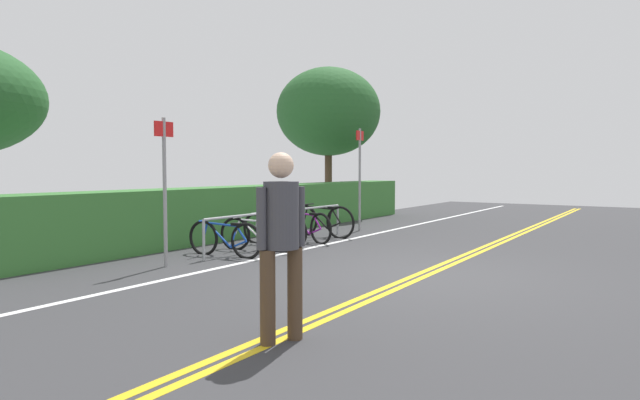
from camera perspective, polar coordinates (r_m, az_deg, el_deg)
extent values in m
cube|color=#353538|center=(8.13, 11.04, -8.04)|extent=(35.32, 11.72, 0.05)
cube|color=gold|center=(8.10, 11.57, -7.90)|extent=(31.79, 0.10, 0.00)
cube|color=gold|center=(8.16, 10.52, -7.80)|extent=(31.79, 0.10, 0.00)
cube|color=white|center=(9.60, -5.38, -6.08)|extent=(31.79, 0.12, 0.00)
cylinder|color=#9EA0A5|center=(9.35, -12.38, -4.23)|extent=(0.05, 0.05, 0.70)
cylinder|color=#9EA0A5|center=(10.41, -6.58, -3.41)|extent=(0.05, 0.05, 0.70)
cylinder|color=#9EA0A5|center=(11.57, -1.90, -2.71)|extent=(0.05, 0.05, 0.70)
cylinder|color=#9EA0A5|center=(12.79, 1.90, -2.14)|extent=(0.05, 0.05, 0.70)
cylinder|color=#9EA0A5|center=(10.95, -4.13, -1.21)|extent=(4.40, 0.04, 0.04)
torus|color=black|center=(10.03, -12.41, -4.00)|extent=(0.13, 0.66, 0.66)
torus|color=black|center=(9.45, -7.92, -4.40)|extent=(0.13, 0.66, 0.66)
cylinder|color=#1947B7|center=(9.80, -10.79, -3.71)|extent=(0.09, 0.55, 0.45)
cylinder|color=#1947B7|center=(9.74, -10.52, -2.59)|extent=(0.11, 0.66, 0.07)
cylinder|color=#1947B7|center=(9.60, -9.26, -3.93)|extent=(0.05, 0.16, 0.40)
cylinder|color=#1947B7|center=(9.56, -8.74, -4.74)|extent=(0.07, 0.35, 0.17)
cylinder|color=#1947B7|center=(9.50, -8.44, -3.59)|extent=(0.06, 0.24, 0.28)
cylinder|color=#1947B7|center=(9.99, -12.21, -3.20)|extent=(0.05, 0.13, 0.30)
cube|color=black|center=(9.54, -8.97, -2.60)|extent=(0.10, 0.21, 0.05)
cylinder|color=#1947B7|center=(9.94, -12.01, -2.11)|extent=(0.46, 0.08, 0.03)
torus|color=black|center=(10.51, -9.09, -3.62)|extent=(0.19, 0.66, 0.67)
torus|color=black|center=(10.03, -4.14, -3.92)|extent=(0.19, 0.66, 0.67)
cylinder|color=white|center=(10.32, -7.29, -3.31)|extent=(0.15, 0.57, 0.46)
cylinder|color=white|center=(10.26, -6.98, -2.23)|extent=(0.17, 0.68, 0.07)
cylinder|color=white|center=(10.16, -5.60, -3.49)|extent=(0.07, 0.17, 0.41)
cylinder|color=white|center=(10.12, -5.03, -4.25)|extent=(0.11, 0.37, 0.17)
cylinder|color=white|center=(10.07, -4.71, -3.16)|extent=(0.08, 0.25, 0.28)
cylinder|color=white|center=(10.47, -8.86, -2.85)|extent=(0.06, 0.14, 0.30)
cube|color=black|center=(10.10, -5.27, -2.23)|extent=(0.12, 0.21, 0.05)
cylinder|color=white|center=(10.43, -8.63, -1.80)|extent=(0.46, 0.12, 0.03)
torus|color=black|center=(11.36, -6.96, -3.07)|extent=(0.08, 0.67, 0.67)
torus|color=black|center=(10.70, -2.83, -3.45)|extent=(0.08, 0.67, 0.67)
cylinder|color=silver|center=(11.10, -5.47, -2.81)|extent=(0.05, 0.59, 0.46)
cylinder|color=silver|center=(11.04, -5.21, -1.81)|extent=(0.06, 0.71, 0.07)
cylinder|color=silver|center=(10.88, -4.06, -3.02)|extent=(0.04, 0.17, 0.41)
cylinder|color=silver|center=(10.82, -3.58, -3.74)|extent=(0.05, 0.38, 0.17)
cylinder|color=silver|center=(10.76, -3.31, -2.71)|extent=(0.04, 0.26, 0.29)
cylinder|color=silver|center=(11.31, -6.77, -2.35)|extent=(0.04, 0.14, 0.30)
cube|color=black|center=(10.81, -3.78, -1.83)|extent=(0.09, 0.20, 0.05)
cylinder|color=silver|center=(11.26, -6.58, -1.38)|extent=(0.46, 0.04, 0.03)
torus|color=black|center=(12.01, -3.27, -2.67)|extent=(0.25, 0.67, 0.69)
torus|color=black|center=(11.17, 0.08, -3.12)|extent=(0.25, 0.67, 0.69)
cylinder|color=purple|center=(11.68, -2.07, -2.45)|extent=(0.21, 0.60, 0.47)
cylinder|color=purple|center=(11.61, -1.86, -1.47)|extent=(0.24, 0.72, 0.07)
cylinder|color=purple|center=(11.40, -0.93, -2.67)|extent=(0.08, 0.18, 0.42)
cylinder|color=purple|center=(11.32, -0.54, -3.39)|extent=(0.14, 0.39, 0.18)
cylinder|color=purple|center=(11.25, -0.31, -2.39)|extent=(0.11, 0.26, 0.29)
cylinder|color=purple|center=(11.95, -3.12, -1.98)|extent=(0.07, 0.15, 0.31)
cube|color=black|center=(11.32, -0.70, -1.52)|extent=(0.13, 0.21, 0.05)
cylinder|color=purple|center=(11.89, -2.96, -1.04)|extent=(0.45, 0.16, 0.03)
torus|color=black|center=(12.65, -1.70, -2.19)|extent=(0.08, 0.76, 0.76)
torus|color=black|center=(12.06, 2.19, -2.46)|extent=(0.08, 0.76, 0.76)
cylinder|color=black|center=(12.42, -0.28, -1.88)|extent=(0.06, 0.59, 0.52)
cylinder|color=black|center=(12.36, -0.03, -0.84)|extent=(0.06, 0.70, 0.07)
cylinder|color=black|center=(12.22, 1.05, -2.05)|extent=(0.04, 0.17, 0.47)
cylinder|color=black|center=(12.17, 1.48, -2.78)|extent=(0.05, 0.37, 0.19)
cylinder|color=black|center=(12.11, 1.75, -1.72)|extent=(0.05, 0.26, 0.32)
cylinder|color=black|center=(12.61, -1.51, -1.44)|extent=(0.04, 0.14, 0.35)
cube|color=black|center=(12.16, 1.31, -0.85)|extent=(0.09, 0.20, 0.05)
cylinder|color=black|center=(12.56, -1.33, -0.46)|extent=(0.46, 0.04, 0.03)
cylinder|color=#4C3826|center=(4.82, -5.64, -10.38)|extent=(0.14, 0.14, 0.85)
cylinder|color=#4C3826|center=(4.96, -2.71, -9.98)|extent=(0.14, 0.14, 0.85)
cylinder|color=#3F3F47|center=(4.77, -4.19, -1.64)|extent=(0.32, 0.32, 0.60)
sphere|color=beige|center=(4.76, -4.22, 3.75)|extent=(0.23, 0.23, 0.23)
cylinder|color=#3F3F47|center=(4.68, -6.31, -2.00)|extent=(0.09, 0.09, 0.55)
cylinder|color=#3F3F47|center=(4.88, -2.16, -1.76)|extent=(0.09, 0.09, 0.55)
cylinder|color=gray|center=(8.84, -16.33, 0.76)|extent=(0.06, 0.06, 2.39)
cube|color=red|center=(8.85, -16.44, 7.33)|extent=(0.36, 0.04, 0.24)
cylinder|color=gray|center=(13.52, 4.29, 2.17)|extent=(0.06, 0.06, 2.60)
cube|color=red|center=(13.54, 4.31, 6.91)|extent=(0.36, 0.04, 0.24)
cube|color=#387533|center=(13.26, -6.39, -0.95)|extent=(13.40, 0.97, 1.17)
cylinder|color=#473323|center=(17.83, 0.91, 1.77)|extent=(0.24, 0.24, 2.17)
ellipsoid|color=#235626|center=(17.93, 0.91, 9.45)|extent=(3.46, 3.46, 2.93)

